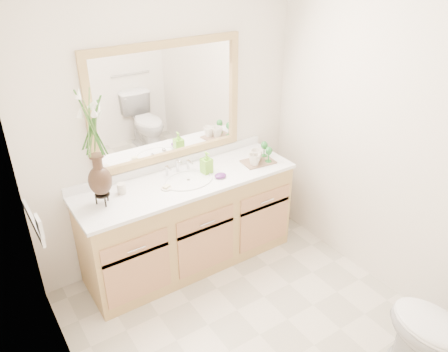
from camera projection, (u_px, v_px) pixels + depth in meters
floor at (260, 335)px, 3.19m from camera, size 2.60×2.60×0.00m
wall_back at (168, 126)px, 3.57m from camera, size 2.40×0.02×2.40m
wall_left at (66, 266)px, 2.04m from camera, size 0.02×2.60×2.40m
wall_right at (396, 148)px, 3.20m from camera, size 0.02×2.60×2.40m
vanity at (189, 223)px, 3.74m from camera, size 1.80×0.55×0.80m
counter at (187, 181)px, 3.55m from camera, size 1.84×0.57×0.03m
sink at (189, 186)px, 3.55m from camera, size 0.38×0.34×0.23m
mirror at (168, 103)px, 3.46m from camera, size 1.32×0.04×0.97m
switch_plate at (39, 226)px, 2.71m from camera, size 0.02×0.12×0.12m
toilet at (444, 342)px, 2.68m from camera, size 0.42×0.75×0.74m
flower_vase at (93, 134)px, 2.95m from camera, size 0.20×0.20×0.82m
tumbler at (122, 188)px, 3.33m from camera, size 0.07×0.07×0.09m
soap_dish at (167, 188)px, 3.40m from camera, size 0.09×0.09×0.03m
soap_bottle at (206, 163)px, 3.61m from camera, size 0.08×0.08×0.17m
purple_dish at (220, 176)px, 3.56m from camera, size 0.13×0.12×0.04m
tray at (258, 162)px, 3.81m from camera, size 0.29×0.21×0.01m
mug_left at (254, 159)px, 3.72m from camera, size 0.13×0.12×0.11m
mug_right at (256, 155)px, 3.79m from camera, size 0.12×0.11×0.11m
goblet_front at (269, 152)px, 3.75m from camera, size 0.06×0.06×0.14m
goblet_back at (264, 146)px, 3.85m from camera, size 0.06×0.06×0.14m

